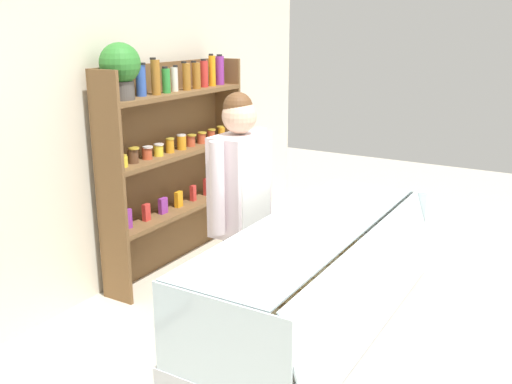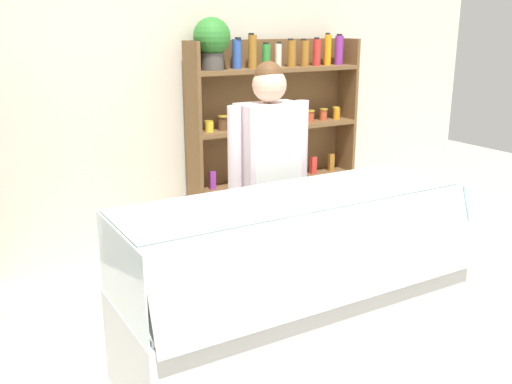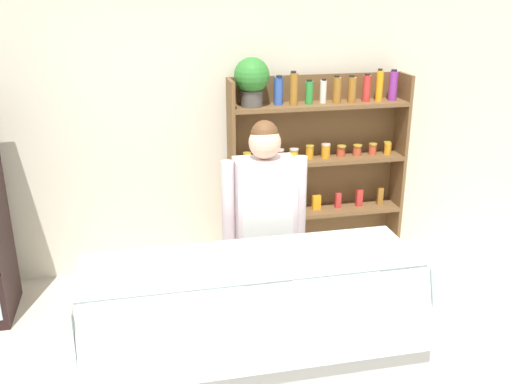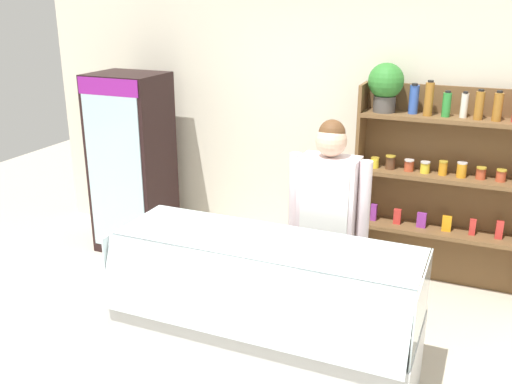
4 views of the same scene
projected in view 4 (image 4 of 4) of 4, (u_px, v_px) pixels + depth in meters
The scene contains 5 objects.
back_wall at pixel (359, 127), 5.31m from camera, with size 6.80×0.10×2.70m, color silver.
drinks_fridge at pixel (132, 164), 5.75m from camera, with size 0.70×0.60×1.81m.
shelving_unit at pixel (442, 165), 4.89m from camera, with size 1.63×0.30×1.98m.
deli_display_case at pixel (263, 336), 3.90m from camera, with size 2.04×0.81×1.01m.
shop_clerk at pixel (328, 213), 4.16m from camera, with size 0.61×0.25×1.70m.
Camera 4 is at (1.16, -3.03, 2.52)m, focal length 40.00 mm.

